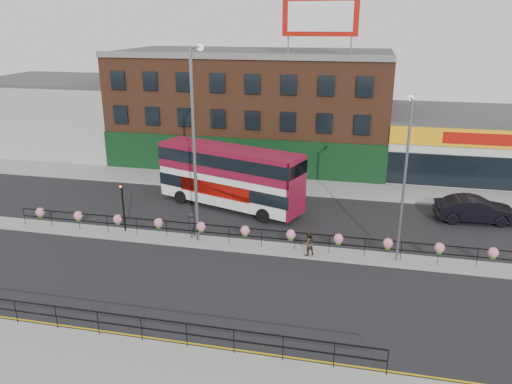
% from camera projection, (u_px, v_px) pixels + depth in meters
% --- Properties ---
extents(ground, '(120.00, 120.00, 0.00)m').
position_uv_depth(ground, '(245.00, 247.00, 29.99)').
color(ground, black).
rests_on(ground, ground).
extents(south_pavement, '(60.00, 4.00, 0.15)m').
position_uv_depth(south_pavement, '(170.00, 378.00, 18.89)').
color(south_pavement, gray).
rests_on(south_pavement, ground).
extents(north_pavement, '(60.00, 4.00, 0.15)m').
position_uv_depth(north_pavement, '(280.00, 185.00, 41.04)').
color(north_pavement, gray).
rests_on(north_pavement, ground).
extents(median, '(60.00, 1.60, 0.15)m').
position_uv_depth(median, '(245.00, 246.00, 29.96)').
color(median, gray).
rests_on(median, ground).
extents(yellow_line_inner, '(60.00, 0.10, 0.01)m').
position_uv_depth(yellow_line_inner, '(191.00, 344.00, 21.04)').
color(yellow_line_inner, gold).
rests_on(yellow_line_inner, ground).
extents(yellow_line_outer, '(60.00, 0.10, 0.01)m').
position_uv_depth(yellow_line_outer, '(189.00, 346.00, 20.87)').
color(yellow_line_outer, gold).
rests_on(yellow_line_outer, ground).
extents(brick_building, '(25.00, 12.21, 10.30)m').
position_uv_depth(brick_building, '(254.00, 106.00, 47.55)').
color(brick_building, brown).
rests_on(brick_building, ground).
extents(supermarket, '(15.00, 12.25, 5.30)m').
position_uv_depth(supermarket, '(473.00, 143.00, 44.20)').
color(supermarket, silver).
rests_on(supermarket, ground).
extents(warehouse_west, '(15.50, 12.00, 7.30)m').
position_uv_depth(warehouse_west, '(66.00, 114.00, 52.23)').
color(warehouse_west, '#9B9A96').
rests_on(warehouse_west, ground).
extents(billboard, '(6.00, 0.29, 4.40)m').
position_uv_depth(billboard, '(320.00, 17.00, 39.00)').
color(billboard, '#A30E08').
rests_on(billboard, brick_building).
extents(median_railing, '(30.04, 0.56, 1.23)m').
position_uv_depth(median_railing, '(245.00, 231.00, 29.65)').
color(median_railing, black).
rests_on(median_railing, median).
extents(south_railing, '(20.04, 0.05, 1.12)m').
position_uv_depth(south_railing, '(141.00, 324.00, 20.77)').
color(south_railing, black).
rests_on(south_railing, south_pavement).
extents(double_decker_bus, '(11.23, 6.03, 4.45)m').
position_uv_depth(double_decker_bus, '(230.00, 171.00, 35.50)').
color(double_decker_bus, white).
rests_on(double_decker_bus, ground).
extents(car, '(2.58, 5.48, 1.72)m').
position_uv_depth(car, '(475.00, 210.00, 33.54)').
color(car, black).
rests_on(car, ground).
extents(pedestrian_a, '(0.63, 0.47, 1.55)m').
position_uv_depth(pedestrian_a, '(192.00, 225.00, 30.87)').
color(pedestrian_a, '#222328').
rests_on(pedestrian_a, median).
extents(pedestrian_b, '(1.31, 1.31, 1.53)m').
position_uv_depth(pedestrian_b, '(308.00, 243.00, 28.40)').
color(pedestrian_b, '#3C2F22').
rests_on(pedestrian_b, median).
extents(lamp_column_west, '(0.41, 2.02, 11.50)m').
position_uv_depth(lamp_column_west, '(195.00, 130.00, 28.68)').
color(lamp_column_west, slate).
rests_on(lamp_column_west, median).
extents(lamp_column_east, '(0.32, 1.59, 9.04)m').
position_uv_depth(lamp_column_east, '(405.00, 168.00, 26.44)').
color(lamp_column_east, slate).
rests_on(lamp_column_east, median).
extents(traffic_light_median, '(0.15, 0.28, 3.65)m').
position_uv_depth(traffic_light_median, '(122.00, 197.00, 31.19)').
color(traffic_light_median, black).
rests_on(traffic_light_median, median).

